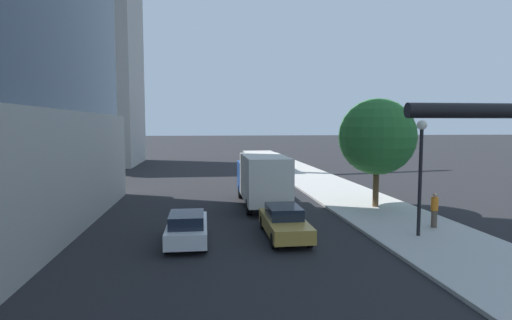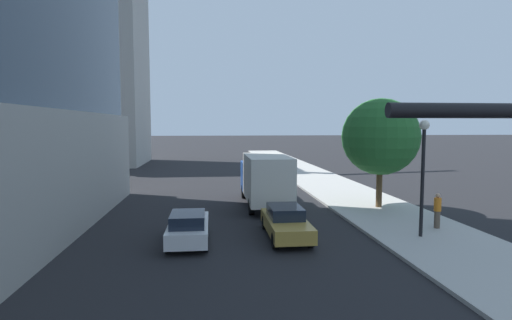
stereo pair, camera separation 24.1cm
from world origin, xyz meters
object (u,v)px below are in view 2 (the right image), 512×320
at_px(construction_building, 83,38).
at_px(car_white, 188,227).
at_px(street_tree, 380,137).
at_px(street_lamp, 423,160).
at_px(pedestrian_orange_shirt, 437,210).
at_px(box_truck, 265,178).
at_px(car_gold, 286,222).

bearing_deg(construction_building, car_white, -68.10).
height_order(street_tree, car_white, street_tree).
xyz_separation_m(street_lamp, street_tree, (0.82, 6.58, 0.82)).
height_order(construction_building, pedestrian_orange_shirt, construction_building).
relative_size(construction_building, box_truck, 4.96).
relative_size(car_white, box_truck, 0.54).
distance_m(construction_building, car_white, 43.72).
bearing_deg(car_white, street_tree, 28.07).
xyz_separation_m(car_white, pedestrian_orange_shirt, (11.91, 0.71, 0.33)).
distance_m(car_gold, car_white, 4.41).
xyz_separation_m(street_tree, box_truck, (-6.80, 1.64, -2.61)).
bearing_deg(construction_building, street_tree, -50.40).
distance_m(street_lamp, car_white, 10.79).
relative_size(construction_building, pedestrian_orange_shirt, 23.07).
bearing_deg(pedestrian_orange_shirt, box_truck, 137.49).
bearing_deg(street_tree, street_lamp, -97.12).
relative_size(street_tree, pedestrian_orange_shirt, 3.86).
distance_m(street_tree, car_gold, 9.53).
relative_size(car_gold, pedestrian_orange_shirt, 2.75).
bearing_deg(street_lamp, street_tree, 82.88).
xyz_separation_m(construction_building, pedestrian_orange_shirt, (27.15, -37.20, -15.23)).
distance_m(construction_building, box_truck, 38.88).
distance_m(street_lamp, street_tree, 6.68).
relative_size(street_tree, car_gold, 1.40).
height_order(construction_building, car_white, construction_building).
bearing_deg(street_lamp, car_gold, 170.24).
distance_m(construction_building, street_lamp, 47.95).
xyz_separation_m(construction_building, box_truck, (19.63, -30.31, -14.43)).
bearing_deg(box_truck, street_lamp, -53.92).
bearing_deg(construction_building, box_truck, -57.08).
bearing_deg(box_truck, construction_building, 122.92).
bearing_deg(street_lamp, pedestrian_orange_shirt, 40.55).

